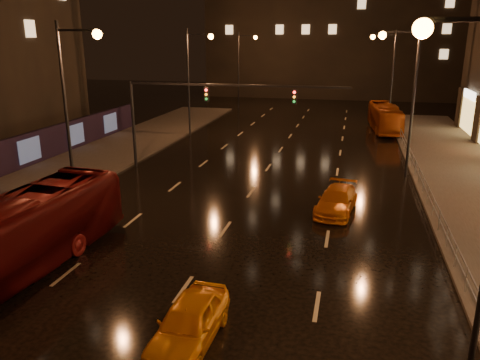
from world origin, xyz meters
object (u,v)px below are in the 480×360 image
object	(u,v)px
bus_red	(12,238)
taxi_near	(189,322)
bus_curb	(385,118)
taxi_far	(337,200)

from	to	relation	value
bus_red	taxi_near	size ratio (longest dim) A/B	2.80
bus_red	bus_curb	world-z (taller)	bus_red
bus_curb	taxi_near	bearing A→B (deg)	-106.40
taxi_near	taxi_far	world-z (taller)	taxi_near
bus_red	taxi_near	world-z (taller)	bus_red
bus_red	taxi_near	xyz separation A→B (m)	(8.15, -2.49, -0.91)
taxi_near	taxi_far	size ratio (longest dim) A/B	0.92
bus_curb	taxi_near	xyz separation A→B (m)	(-7.69, -38.17, -0.65)
taxi_near	bus_red	bearing A→B (deg)	164.88
bus_red	taxi_near	bearing A→B (deg)	-13.03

